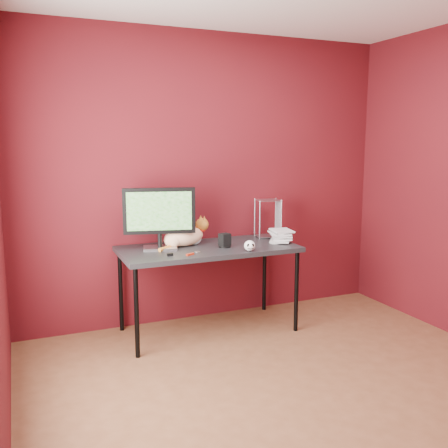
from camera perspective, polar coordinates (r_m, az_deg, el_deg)
name	(u,v)px	position (r m, az deg, el deg)	size (l,w,h in m)	color
room	(315,175)	(3.01, 10.31, 5.54)	(3.52, 3.52, 2.61)	brown
desk	(208,252)	(4.27, -1.81, -3.27)	(1.50, 0.70, 0.75)	black
monitor	(159,215)	(4.14, -7.40, 1.00)	(0.58, 0.25, 0.51)	#ABABAF
cat	(185,236)	(4.28, -4.52, -1.37)	(0.51, 0.29, 0.25)	orange
skull_mug	(250,246)	(4.08, 2.95, -2.49)	(0.09, 0.10, 0.09)	white
speaker	(225,241)	(4.22, 0.08, -1.94)	(0.10, 0.10, 0.12)	black
book_stack	(272,176)	(4.42, 5.48, 5.43)	(0.27, 0.29, 1.16)	beige
wire_rack	(268,218)	(4.67, 5.03, 0.67)	(0.23, 0.20, 0.36)	#ABABAF
pocket_knife	(190,254)	(3.96, -3.89, -3.47)	(0.07, 0.02, 0.01)	#AC230D
black_gadget	(170,255)	(3.94, -6.19, -3.49)	(0.05, 0.03, 0.02)	black
washer	(198,252)	(4.06, -3.04, -3.19)	(0.05, 0.05, 0.00)	#ABABAF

